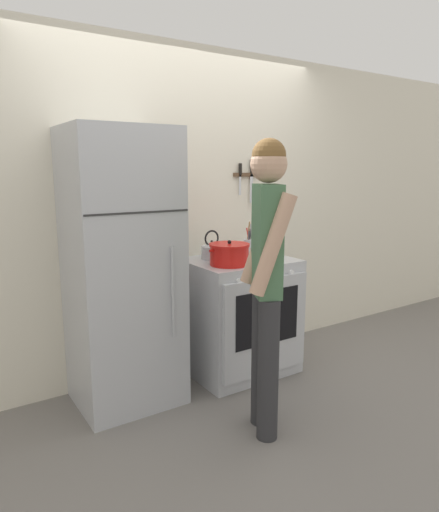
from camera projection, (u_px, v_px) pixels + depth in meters
ground_plane at (187, 363)px, 3.85m from camera, size 14.00×14.00×0.00m
wall_back at (183, 212)px, 3.64m from camera, size 10.00×0.06×2.55m
refrigerator at (123, 270)px, 3.08m from camera, size 0.69×0.63×1.88m
stove_range at (241, 315)px, 3.63m from camera, size 0.81×0.70×0.92m
dutch_oven_pot at (229, 254)px, 3.35m from camera, size 0.34×0.30×0.18m
tea_kettle at (212, 250)px, 3.57m from camera, size 0.21×0.17×0.23m
utensil_jar at (249, 246)px, 3.78m from camera, size 0.10×0.10×0.27m
person at (267, 272)px, 2.68m from camera, size 0.39×0.44×1.79m
wall_knife_strip at (246, 175)px, 3.86m from camera, size 0.24×0.03×0.37m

